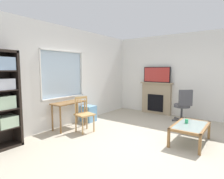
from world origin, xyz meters
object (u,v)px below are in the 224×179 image
desk_under_window (69,106)px  tv (157,75)px  office_chair (183,104)px  plastic_drawer_unit (88,113)px  fireplace (156,98)px  sippy_cup (187,121)px  coffee_table (190,127)px  wooden_chair (84,114)px

desk_under_window → tv: (2.98, -1.25, 0.82)m
office_chair → desk_under_window: bearing=136.8°
desk_under_window → plastic_drawer_unit: desk_under_window is taller
fireplace → sippy_cup: 2.60m
plastic_drawer_unit → tv: tv is taller
coffee_table → tv: bearing=38.3°
wooden_chair → plastic_drawer_unit: bearing=36.5°
fireplace → coffee_table: fireplace is taller
desk_under_window → office_chair: 3.41m
wooden_chair → sippy_cup: wooden_chair is taller
plastic_drawer_unit → sippy_cup: size_ratio=5.36×
office_chair → fireplace: bearing=64.4°
desk_under_window → fireplace: bearing=-22.6°
desk_under_window → wooden_chair: bearing=-85.2°
desk_under_window → fireplace: 3.25m
plastic_drawer_unit → office_chair: (1.68, -2.38, 0.31)m
wooden_chair → desk_under_window: bearing=94.8°
desk_under_window → wooden_chair: wooden_chair is taller
wooden_chair → sippy_cup: bearing=-68.8°
fireplace → tv: bearing=-180.0°
desk_under_window → coffee_table: size_ratio=0.90×
coffee_table → sippy_cup: 0.16m
wooden_chair → fireplace: bearing=-13.9°
sippy_cup → wooden_chair: bearing=111.2°
plastic_drawer_unit → tv: (2.18, -1.30, 1.17)m
tv → sippy_cup: size_ratio=10.90×
tv → wooden_chair: bearing=166.0°
plastic_drawer_unit → coffee_table: (0.05, -2.98, 0.11)m
desk_under_window → office_chair: size_ratio=0.96×
wooden_chair → plastic_drawer_unit: wooden_chair is taller
coffee_table → desk_under_window: bearing=106.3°
fireplace → plastic_drawer_unit: bearing=149.4°
desk_under_window → office_chair: bearing=-43.2°
wooden_chair → sippy_cup: 2.48m
fireplace → office_chair: size_ratio=1.16×
plastic_drawer_unit → desk_under_window: bearing=-176.4°
plastic_drawer_unit → fireplace: fireplace is taller
fireplace → office_chair: 1.20m
tv → sippy_cup: tv is taller
wooden_chair → coffee_table: bearing=-71.3°
office_chair → sippy_cup: 1.62m
desk_under_window → wooden_chair: 0.53m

